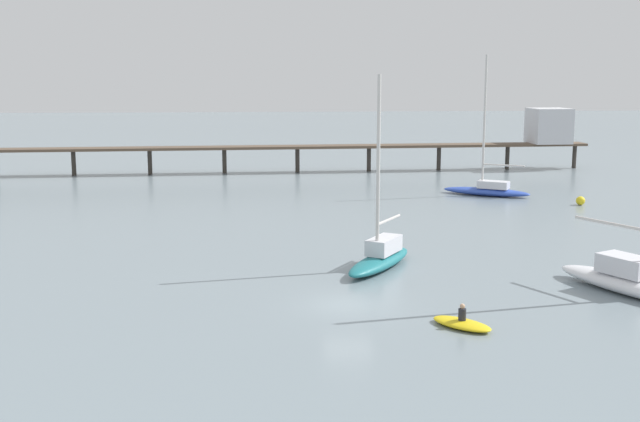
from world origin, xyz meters
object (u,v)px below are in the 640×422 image
(sailboat_white, at_px, (636,279))
(sailboat_blue, at_px, (488,188))
(pier, at_px, (442,135))
(dinghy_yellow, at_px, (462,323))
(sailboat_teal, at_px, (381,255))
(mooring_buoy_outer, at_px, (580,201))

(sailboat_white, bearing_deg, sailboat_blue, 86.64)
(pier, distance_m, dinghy_yellow, 59.89)
(sailboat_teal, distance_m, mooring_buoy_outer, 29.90)
(pier, relative_size, sailboat_white, 4.63)
(sailboat_white, bearing_deg, dinghy_yellow, -156.57)
(sailboat_teal, relative_size, dinghy_yellow, 3.66)
(sailboat_teal, height_order, dinghy_yellow, sailboat_teal)
(sailboat_teal, bearing_deg, mooring_buoy_outer, 44.87)
(sailboat_teal, xyz_separation_m, dinghy_yellow, (2.05, -11.34, -0.60))
(sailboat_blue, xyz_separation_m, dinghy_yellow, (-12.47, -38.48, -0.57))
(sailboat_white, height_order, sailboat_blue, sailboat_white)
(pier, xyz_separation_m, sailboat_teal, (-14.66, -47.07, -3.40))
(dinghy_yellow, relative_size, mooring_buoy_outer, 3.95)
(dinghy_yellow, bearing_deg, sailboat_white, 23.43)
(dinghy_yellow, bearing_deg, sailboat_teal, 100.25)
(sailboat_white, relative_size, mooring_buoy_outer, 19.13)
(sailboat_white, height_order, dinghy_yellow, sailboat_white)
(sailboat_blue, distance_m, dinghy_yellow, 40.45)
(pier, bearing_deg, dinghy_yellow, -102.18)
(sailboat_white, relative_size, sailboat_teal, 1.32)
(sailboat_blue, height_order, sailboat_teal, sailboat_blue)
(sailboat_blue, relative_size, dinghy_yellow, 4.22)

